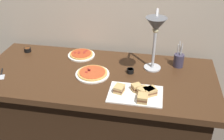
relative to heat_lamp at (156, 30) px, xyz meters
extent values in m
cube|color=#B7A893|center=(-0.43, 0.48, 0.04)|extent=(4.40, 0.04, 2.40)
cube|color=#422816|center=(-0.43, -0.02, -0.42)|extent=(1.90, 0.84, 0.05)
cube|color=black|center=(-0.43, -0.02, -0.80)|extent=(1.75, 0.74, 0.71)
cylinder|color=#B7BABF|center=(0.00, 0.15, -0.39)|extent=(0.14, 0.14, 0.01)
cylinder|color=#B7BABF|center=(0.00, 0.15, -0.14)|extent=(0.02, 0.02, 0.49)
cylinder|color=#B7BABF|center=(0.00, 0.06, 0.11)|extent=(0.02, 0.18, 0.02)
cone|color=#595B60|center=(0.00, -0.03, 0.06)|extent=(0.15, 0.15, 0.10)
sphere|color=#F9EAB2|center=(0.00, -0.03, 0.02)|extent=(0.04, 0.04, 0.04)
cylinder|color=white|center=(-0.64, 0.26, -0.39)|extent=(0.24, 0.24, 0.01)
cylinder|color=#C68E42|center=(-0.64, 0.26, -0.38)|extent=(0.21, 0.21, 0.01)
cylinder|color=#AD3D1E|center=(-0.64, 0.26, -0.37)|extent=(0.18, 0.18, 0.00)
cylinder|color=maroon|center=(-0.62, 0.26, -0.37)|extent=(0.02, 0.02, 0.00)
cylinder|color=maroon|center=(-0.67, 0.27, -0.37)|extent=(0.02, 0.02, 0.00)
cylinder|color=maroon|center=(-0.61, 0.31, -0.37)|extent=(0.02, 0.02, 0.00)
cylinder|color=maroon|center=(-0.62, 0.29, -0.37)|extent=(0.02, 0.02, 0.00)
cylinder|color=maroon|center=(-0.70, 0.25, -0.37)|extent=(0.02, 0.02, 0.00)
cylinder|color=maroon|center=(-0.66, 0.25, -0.37)|extent=(0.02, 0.02, 0.00)
cylinder|color=white|center=(-0.47, -0.04, -0.39)|extent=(0.27, 0.27, 0.01)
cylinder|color=gold|center=(-0.47, -0.04, -0.38)|extent=(0.24, 0.24, 0.01)
cylinder|color=#B74723|center=(-0.47, -0.04, -0.37)|extent=(0.21, 0.21, 0.00)
cylinder|color=maroon|center=(-0.50, -0.02, -0.37)|extent=(0.02, 0.02, 0.00)
cylinder|color=maroon|center=(-0.51, -0.06, -0.37)|extent=(0.02, 0.02, 0.00)
cylinder|color=maroon|center=(-0.50, -0.03, -0.37)|extent=(0.02, 0.02, 0.00)
cylinder|color=maroon|center=(-0.51, -0.01, -0.37)|extent=(0.02, 0.02, 0.00)
cube|color=white|center=(-0.10, -0.25, -0.39)|extent=(0.39, 0.26, 0.01)
cube|color=tan|center=(-0.05, -0.24, -0.38)|extent=(0.09, 0.10, 0.02)
cube|color=brown|center=(-0.05, -0.24, -0.36)|extent=(0.09, 0.10, 0.01)
cube|color=tan|center=(-0.05, -0.24, -0.35)|extent=(0.09, 0.10, 0.02)
cube|color=tan|center=(-0.10, -0.21, -0.38)|extent=(0.09, 0.08, 0.02)
cube|color=brown|center=(-0.10, -0.21, -0.36)|extent=(0.09, 0.08, 0.01)
cube|color=tan|center=(-0.10, -0.21, -0.35)|extent=(0.09, 0.08, 0.02)
cube|color=tan|center=(0.00, -0.24, -0.38)|extent=(0.11, 0.10, 0.02)
cube|color=brown|center=(0.00, -0.24, -0.36)|extent=(0.11, 0.10, 0.01)
cube|color=tan|center=(0.00, -0.24, -0.35)|extent=(0.11, 0.10, 0.02)
cube|color=tan|center=(-0.04, -0.33, -0.38)|extent=(0.07, 0.08, 0.02)
cube|color=brown|center=(-0.04, -0.33, -0.36)|extent=(0.07, 0.08, 0.01)
cube|color=tan|center=(-0.04, -0.33, -0.35)|extent=(0.07, 0.08, 0.02)
cube|color=tan|center=(0.00, -0.24, -0.38)|extent=(0.09, 0.09, 0.02)
cube|color=brown|center=(0.00, -0.24, -0.36)|extent=(0.09, 0.09, 0.01)
cube|color=tan|center=(0.00, -0.24, -0.35)|extent=(0.09, 0.09, 0.02)
cube|color=tan|center=(-0.22, -0.25, -0.38)|extent=(0.08, 0.09, 0.02)
cube|color=brown|center=(-0.22, -0.25, -0.36)|extent=(0.08, 0.09, 0.01)
cube|color=tan|center=(-0.22, -0.25, -0.35)|extent=(0.08, 0.09, 0.02)
cylinder|color=black|center=(-1.16, 0.25, -0.38)|extent=(0.06, 0.06, 0.04)
cylinder|color=#562D14|center=(-1.16, 0.25, -0.36)|extent=(0.05, 0.05, 0.01)
cylinder|color=black|center=(-0.17, 0.04, -0.38)|extent=(0.06, 0.06, 0.03)
cylinder|color=gold|center=(-0.17, 0.04, -0.37)|extent=(0.05, 0.05, 0.01)
cylinder|color=#383347|center=(0.21, 0.22, -0.34)|extent=(0.08, 0.08, 0.11)
cylinder|color=#B7BABF|center=(0.22, 0.23, -0.27)|extent=(0.04, 0.03, 0.19)
cylinder|color=#B7BABF|center=(0.20, 0.23, -0.28)|extent=(0.02, 0.02, 0.16)
cylinder|color=#B7BABF|center=(0.22, 0.21, -0.28)|extent=(0.01, 0.02, 0.18)
cube|color=#B7BABF|center=(-1.17, -0.21, -0.40)|extent=(0.08, 0.09, 0.00)
cylinder|color=black|center=(-1.21, -0.14, -0.40)|extent=(0.05, 0.10, 0.01)
camera|label=1|loc=(0.01, -1.78, 0.72)|focal=42.31mm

